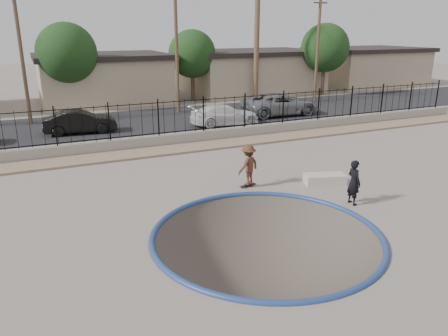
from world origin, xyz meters
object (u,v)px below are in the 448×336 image
car_b (80,122)px  car_c (225,115)px  skater (248,167)px  videographer (354,182)px  concrete_ledge (325,179)px  skateboard (248,185)px  car_d (280,104)px

car_b → car_c: car_b is taller
skater → videographer: videographer is taller
videographer → concrete_ledge: bearing=-10.4°
concrete_ledge → videographer: bearing=-100.2°
concrete_ledge → car_b: car_b is taller
skater → skateboard: bearing=-138.7°
skateboard → car_b: (-4.82, 12.00, 0.66)m
car_d → videographer: bearing=159.1°
concrete_ledge → car_c: 11.67m
skater → car_b: bearing=-90.2°
skater → car_b: skater is taller
car_b → car_d: 13.57m
skater → car_d: bearing=-148.2°
skateboard → car_d: 14.87m
videographer → car_d: bearing=-22.5°
concrete_ledge → car_d: size_ratio=0.29×
skater → skateboard: (0.00, 0.00, -0.74)m
car_d → car_b: bearing=91.4°
car_b → car_d: size_ratio=0.75×
skateboard → skater: bearing=-131.0°
concrete_ledge → skateboard: bearing=161.2°
videographer → car_b: bearing=25.9°
skater → concrete_ledge: 3.15m
concrete_ledge → car_b: (-7.76, 13.00, 0.51)m
car_b → skater: bearing=-152.7°
skater → car_d: (8.75, 12.00, 0.01)m
skateboard → car_d: car_d is taller
car_b → car_d: car_d is taller
skateboard → car_c: car_c is taller
car_c → skater: bearing=164.2°
skateboard → concrete_ledge: 3.10m
car_b → videographer: bearing=-148.5°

